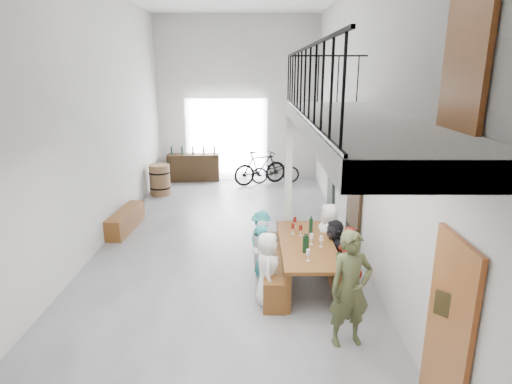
{
  "coord_description": "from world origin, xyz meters",
  "views": [
    {
      "loc": [
        0.67,
        -8.86,
        3.71
      ],
      "look_at": [
        0.64,
        -0.5,
        1.33
      ],
      "focal_mm": 30.0,
      "sensor_mm": 36.0,
      "label": 1
    }
  ],
  "objects_px": {
    "side_bench": "(126,220)",
    "host_standing": "(350,289)",
    "tasting_table": "(307,247)",
    "oak_barrel": "(160,180)",
    "bench_inner": "(274,268)",
    "bicycle_near": "(275,171)",
    "serving_counter": "(194,167)"
  },
  "relations": [
    {
      "from": "side_bench",
      "to": "host_standing",
      "type": "distance_m",
      "value": 6.32
    },
    {
      "from": "tasting_table",
      "to": "oak_barrel",
      "type": "height_order",
      "value": "oak_barrel"
    },
    {
      "from": "side_bench",
      "to": "oak_barrel",
      "type": "distance_m",
      "value": 3.06
    },
    {
      "from": "bench_inner",
      "to": "bicycle_near",
      "type": "distance_m",
      "value": 7.09
    },
    {
      "from": "side_bench",
      "to": "host_standing",
      "type": "bearing_deg",
      "value": -45.09
    },
    {
      "from": "tasting_table",
      "to": "host_standing",
      "type": "distance_m",
      "value": 1.79
    },
    {
      "from": "bicycle_near",
      "to": "tasting_table",
      "type": "bearing_deg",
      "value": 173.57
    },
    {
      "from": "tasting_table",
      "to": "bench_inner",
      "type": "height_order",
      "value": "tasting_table"
    },
    {
      "from": "oak_barrel",
      "to": "host_standing",
      "type": "height_order",
      "value": "host_standing"
    },
    {
      "from": "side_bench",
      "to": "serving_counter",
      "type": "bearing_deg",
      "value": 78.75
    },
    {
      "from": "oak_barrel",
      "to": "bicycle_near",
      "type": "bearing_deg",
      "value": 21.25
    },
    {
      "from": "oak_barrel",
      "to": "bicycle_near",
      "type": "distance_m",
      "value": 3.88
    },
    {
      "from": "serving_counter",
      "to": "tasting_table",
      "type": "bearing_deg",
      "value": -71.49
    },
    {
      "from": "host_standing",
      "to": "bicycle_near",
      "type": "distance_m",
      "value": 8.94
    },
    {
      "from": "tasting_table",
      "to": "bench_inner",
      "type": "bearing_deg",
      "value": 171.31
    },
    {
      "from": "tasting_table",
      "to": "host_standing",
      "type": "relative_size",
      "value": 1.38
    },
    {
      "from": "tasting_table",
      "to": "bench_inner",
      "type": "relative_size",
      "value": 1.01
    },
    {
      "from": "tasting_table",
      "to": "bicycle_near",
      "type": "relative_size",
      "value": 1.39
    },
    {
      "from": "serving_counter",
      "to": "oak_barrel",
      "type": "bearing_deg",
      "value": -117.92
    },
    {
      "from": "side_bench",
      "to": "oak_barrel",
      "type": "relative_size",
      "value": 1.82
    },
    {
      "from": "tasting_table",
      "to": "serving_counter",
      "type": "relative_size",
      "value": 1.31
    },
    {
      "from": "bench_inner",
      "to": "serving_counter",
      "type": "distance_m",
      "value": 7.85
    },
    {
      "from": "side_bench",
      "to": "tasting_table",
      "type": "bearing_deg",
      "value": -33.85
    },
    {
      "from": "bench_inner",
      "to": "serving_counter",
      "type": "height_order",
      "value": "serving_counter"
    },
    {
      "from": "bench_inner",
      "to": "oak_barrel",
      "type": "xyz_separation_m",
      "value": [
        -3.3,
        5.67,
        0.21
      ]
    },
    {
      "from": "tasting_table",
      "to": "host_standing",
      "type": "xyz_separation_m",
      "value": [
        0.4,
        -1.74,
        0.13
      ]
    },
    {
      "from": "host_standing",
      "to": "tasting_table",
      "type": "bearing_deg",
      "value": 89.86
    },
    {
      "from": "bench_inner",
      "to": "host_standing",
      "type": "relative_size",
      "value": 1.37
    },
    {
      "from": "oak_barrel",
      "to": "host_standing",
      "type": "relative_size",
      "value": 0.56
    },
    {
      "from": "side_bench",
      "to": "serving_counter",
      "type": "relative_size",
      "value": 0.97
    },
    {
      "from": "oak_barrel",
      "to": "serving_counter",
      "type": "relative_size",
      "value": 0.53
    },
    {
      "from": "serving_counter",
      "to": "host_standing",
      "type": "xyz_separation_m",
      "value": [
        3.49,
        -9.26,
        0.37
      ]
    }
  ]
}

